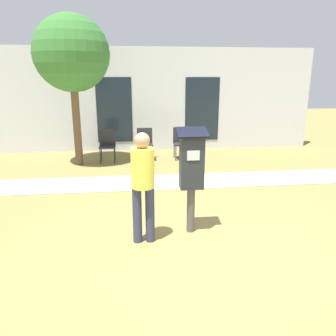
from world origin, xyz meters
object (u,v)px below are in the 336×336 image
Objects in this scene: outdoor_chair_middle at (145,141)px; outdoor_chair_right at (181,140)px; person_standing at (143,180)px; parking_meter at (192,167)px; outdoor_chair_left at (107,143)px.

outdoor_chair_middle is 1.00× the size of outdoor_chair_right.
person_standing is 4.95m from outdoor_chair_middle.
person_standing is 1.76× the size of outdoor_chair_middle.
outdoor_chair_middle is (-0.47, 4.69, -0.49)m from parking_meter.
outdoor_chair_left is 1.05m from outdoor_chair_middle.
parking_meter is at bearing -78.61° from outdoor_chair_right.
parking_meter is at bearing -76.18° from outdoor_chair_left.
outdoor_chair_middle and outdoor_chair_right have the same top height.
outdoor_chair_middle is 1.05m from outdoor_chair_right.
outdoor_chair_left is at bearing 125.28° from person_standing.
person_standing is 1.76× the size of outdoor_chair_right.
person_standing is at bearing -85.15° from outdoor_chair_left.
person_standing is 1.76× the size of outdoor_chair_left.
person_standing is 5.12m from outdoor_chair_right.
outdoor_chair_right is (1.29, 4.94, -0.40)m from person_standing.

